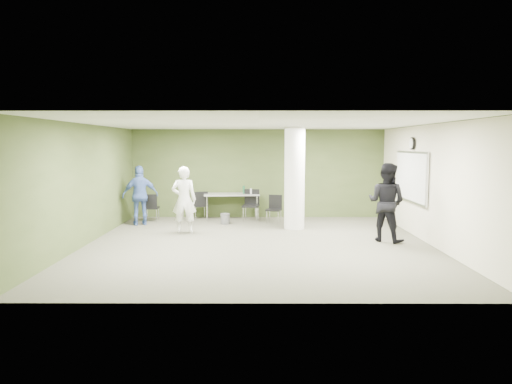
{
  "coord_description": "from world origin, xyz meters",
  "views": [
    {
      "loc": [
        -0.02,
        -10.5,
        2.33
      ],
      "look_at": [
        -0.06,
        1.0,
        1.12
      ],
      "focal_mm": 32.0,
      "sensor_mm": 36.0,
      "label": 1
    }
  ],
  "objects_px": {
    "man_blue": "(140,195)",
    "woman_white": "(184,200)",
    "folding_table": "(232,195)",
    "chair_back_left": "(151,206)",
    "man_black": "(386,202)"
  },
  "relations": [
    {
      "from": "chair_back_left",
      "to": "man_blue",
      "type": "distance_m",
      "value": 0.7
    },
    {
      "from": "woman_white",
      "to": "man_blue",
      "type": "relative_size",
      "value": 1.02
    },
    {
      "from": "folding_table",
      "to": "man_black",
      "type": "relative_size",
      "value": 0.93
    },
    {
      "from": "folding_table",
      "to": "man_black",
      "type": "xyz_separation_m",
      "value": [
        3.88,
        -3.21,
        0.19
      ]
    },
    {
      "from": "folding_table",
      "to": "man_blue",
      "type": "height_order",
      "value": "man_blue"
    },
    {
      "from": "woman_white",
      "to": "man_blue",
      "type": "height_order",
      "value": "woman_white"
    },
    {
      "from": "man_blue",
      "to": "woman_white",
      "type": "bearing_deg",
      "value": 121.37
    },
    {
      "from": "folding_table",
      "to": "chair_back_left",
      "type": "distance_m",
      "value": 2.48
    },
    {
      "from": "woman_white",
      "to": "man_black",
      "type": "height_order",
      "value": "man_black"
    },
    {
      "from": "folding_table",
      "to": "man_blue",
      "type": "relative_size",
      "value": 1.02
    },
    {
      "from": "folding_table",
      "to": "chair_back_left",
      "type": "relative_size",
      "value": 2.08
    },
    {
      "from": "folding_table",
      "to": "chair_back_left",
      "type": "height_order",
      "value": "folding_table"
    },
    {
      "from": "folding_table",
      "to": "woman_white",
      "type": "distance_m",
      "value": 2.46
    },
    {
      "from": "man_black",
      "to": "woman_white",
      "type": "bearing_deg",
      "value": 26.4
    },
    {
      "from": "folding_table",
      "to": "man_black",
      "type": "bearing_deg",
      "value": -44.43
    }
  ]
}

